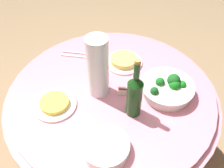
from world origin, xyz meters
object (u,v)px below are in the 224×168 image
Objects in this scene: broccoli_bowl at (168,88)px; serving_tongs at (75,55)px; food_plate_fried_egg at (55,104)px; wine_bottle at (135,95)px; decorative_fruit_vase at (98,70)px; plate_stack at (106,147)px; food_plate_noodles at (124,61)px; label_placard_front at (123,91)px.

serving_tongs is at bearing -4.48° from broccoli_bowl.
broccoli_bowl reaches higher than food_plate_fried_egg.
food_plate_fried_egg is at bearing 35.69° from broccoli_bowl.
wine_bottle reaches higher than food_plate_fried_egg.
wine_bottle is at bearing 167.51° from decorative_fruit_vase.
plate_stack is at bearing 134.10° from serving_tongs.
decorative_fruit_vase is (0.33, 0.15, 0.11)m from broccoli_bowl.
food_plate_fried_egg is at bearing 21.34° from wine_bottle.
decorative_fruit_vase reaches higher than serving_tongs.
broccoli_bowl is 0.24m from wine_bottle.
food_plate_noodles is (0.31, -0.12, -0.02)m from broccoli_bowl.
plate_stack is 0.37m from food_plate_fried_egg.
food_plate_noodles is 0.49m from food_plate_fried_egg.
serving_tongs is 0.41m from food_plate_fried_egg.
decorative_fruit_vase is at bearing 85.52° from food_plate_noodles.
wine_bottle reaches higher than label_placard_front.
plate_stack is 1.27× the size of serving_tongs.
wine_bottle is (-0.02, -0.25, 0.10)m from plate_stack.
label_placard_front is at bearing -77.43° from plate_stack.
serving_tongs is at bearing -71.42° from food_plate_fried_egg.
food_plate_noodles is (0.20, -0.31, -0.11)m from wine_bottle.
broccoli_bowl is at bearing -150.25° from label_placard_front.
plate_stack is 3.82× the size of label_placard_front.
broccoli_bowl is 1.27× the size of food_plate_noodles.
food_plate_noodles is at bearing -94.48° from decorative_fruit_vase.
decorative_fruit_vase is 0.18m from label_placard_front.
wine_bottle is at bearing 122.50° from food_plate_noodles.
wine_bottle is at bearing 61.51° from broccoli_bowl.
serving_tongs is 0.75× the size of food_plate_fried_egg.
broccoli_bowl is 0.23m from label_placard_front.
decorative_fruit_vase is at bearing 144.87° from serving_tongs.
decorative_fruit_vase reaches higher than label_placard_front.
decorative_fruit_vase reaches higher than plate_stack.
broccoli_bowl is at bearing -105.93° from plate_stack.
broccoli_bowl is 1.69× the size of serving_tongs.
food_plate_fried_egg is (0.35, -0.11, -0.01)m from plate_stack.
broccoli_bowl is 0.82× the size of decorative_fruit_vase.
food_plate_noodles is at bearing -72.33° from plate_stack.
serving_tongs is 0.44m from label_placard_front.
decorative_fruit_vase reaches higher than broccoli_bowl.
broccoli_bowl reaches higher than label_placard_front.
plate_stack is at bearing 102.57° from label_placard_front.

